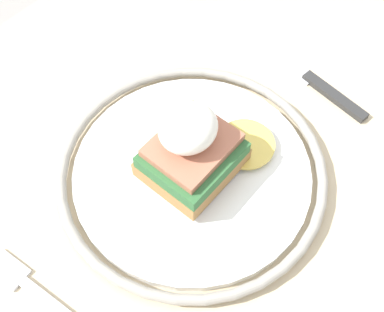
# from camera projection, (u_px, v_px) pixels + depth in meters

# --- Properties ---
(dining_table) EXTENTS (1.00, 0.67, 0.76)m
(dining_table) POSITION_uv_depth(u_px,v_px,m) (191.00, 259.00, 0.57)
(dining_table) COLOR #C6B28E
(dining_table) RESTS_ON ground_plane
(plate) EXTENTS (0.26, 0.26, 0.02)m
(plate) POSITION_uv_depth(u_px,v_px,m) (192.00, 171.00, 0.47)
(plate) COLOR white
(plate) RESTS_ON dining_table
(sandwich) EXTENTS (0.13, 0.09, 0.08)m
(sandwich) POSITION_uv_depth(u_px,v_px,m) (193.00, 149.00, 0.44)
(sandwich) COLOR #9E703D
(sandwich) RESTS_ON plate
(fork) EXTENTS (0.03, 0.16, 0.00)m
(fork) POSITION_uv_depth(u_px,v_px,m) (51.00, 304.00, 0.40)
(fork) COLOR silver
(fork) RESTS_ON dining_table
(knife) EXTENTS (0.04, 0.20, 0.01)m
(knife) POSITION_uv_depth(u_px,v_px,m) (305.00, 75.00, 0.54)
(knife) COLOR #2D2D2D
(knife) RESTS_ON dining_table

